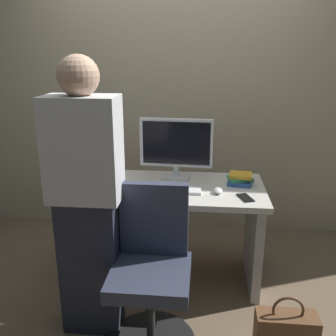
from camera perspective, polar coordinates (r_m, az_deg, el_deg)
name	(u,v)px	position (r m, az deg, el deg)	size (l,w,h in m)	color
ground_plane	(169,274)	(3.03, 0.09, -15.78)	(9.00, 9.00, 0.00)	brown
wall_back	(179,68)	(3.46, 1.61, 14.81)	(6.40, 0.10, 3.00)	tan
desk	(169,215)	(2.78, 0.10, -7.14)	(1.36, 0.69, 0.73)	beige
office_chair	(152,276)	(2.24, -2.50, -15.94)	(0.52, 0.52, 0.94)	black
person_at_desk	(87,201)	(2.19, -12.17, -4.84)	(0.40, 0.24, 1.64)	#262838
monitor	(176,145)	(2.78, 1.24, 3.44)	(0.54, 0.15, 0.46)	silver
keyboard	(170,190)	(2.60, 0.28, -3.31)	(0.43, 0.13, 0.02)	white
mouse	(218,191)	(2.58, 7.59, -3.43)	(0.06, 0.10, 0.03)	white
cup_near_keyboard	(112,185)	(2.59, -8.50, -2.55)	(0.07, 0.07, 0.10)	white
cup_by_monitor	(107,173)	(2.86, -9.20, -0.77)	(0.08, 0.08, 0.10)	silver
book_stack	(240,179)	(2.76, 10.84, -1.66)	(0.19, 0.17, 0.08)	#3359A5
cell_phone	(245,198)	(2.53, 11.61, -4.42)	(0.07, 0.14, 0.01)	black
handbag	(286,333)	(2.40, 17.36, -22.76)	(0.34, 0.14, 0.38)	brown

